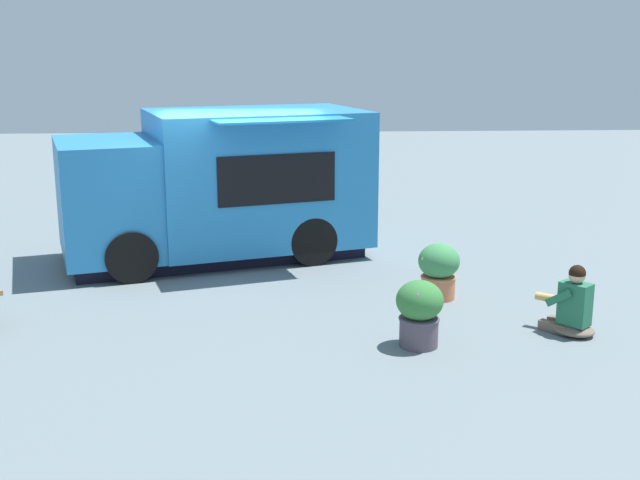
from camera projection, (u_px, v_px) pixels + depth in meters
ground_plane at (242, 268)px, 12.31m from camera, size 40.00×40.00×0.00m
food_truck at (220, 188)px, 12.75m from camera, size 3.46×5.15×2.33m
person_customer at (572, 308)px, 9.44m from camera, size 0.73×0.72×0.85m
planter_flowering_near at (419, 311)px, 9.02m from camera, size 0.54×0.54×0.77m
planter_flowering_far at (439, 269)px, 10.75m from camera, size 0.56×0.56×0.76m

